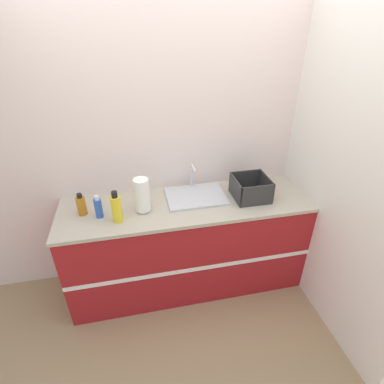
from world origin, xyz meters
TOP-DOWN VIEW (x-y plane):
  - ground_plane at (0.00, 0.00)m, footprint 12.00×12.00m
  - wall_back at (0.00, 0.65)m, footprint 4.49×0.06m
  - wall_right at (1.08, 0.31)m, footprint 0.06×2.62m
  - counter_cabinet at (0.00, 0.31)m, footprint 2.12×0.64m
  - sink at (0.10, 0.39)m, footprint 0.51×0.38m
  - paper_towel_roll at (-0.37, 0.27)m, footprint 0.12×0.12m
  - dish_rack at (0.56, 0.29)m, footprint 0.29×0.30m
  - bottle_blue at (-0.71, 0.26)m, footprint 0.06×0.06m
  - bottle_yellow at (-0.57, 0.17)m, footprint 0.08×0.08m
  - bottle_amber at (-0.84, 0.32)m, footprint 0.07×0.07m

SIDE VIEW (x-z plane):
  - ground_plane at x=0.00m, z-range 0.00..0.00m
  - counter_cabinet at x=0.00m, z-range 0.00..0.90m
  - sink at x=0.10m, z-range 0.80..1.04m
  - dish_rack at x=0.56m, z-range 0.88..1.07m
  - bottle_amber at x=-0.84m, z-range 0.89..1.08m
  - bottle_blue at x=-0.71m, z-range 0.89..1.08m
  - bottle_yellow at x=-0.57m, z-range 0.89..1.15m
  - paper_towel_roll at x=-0.37m, z-range 0.91..1.19m
  - wall_back at x=0.00m, z-range 0.00..2.60m
  - wall_right at x=1.08m, z-range 0.00..2.60m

